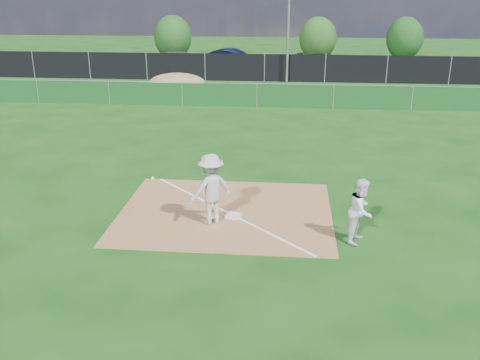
% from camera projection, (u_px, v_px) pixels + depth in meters
% --- Properties ---
extents(ground, '(90.00, 90.00, 0.00)m').
position_uv_depth(ground, '(250.00, 131.00, 23.68)').
color(ground, '#12420E').
rests_on(ground, ground).
extents(infield_dirt, '(6.00, 5.00, 0.02)m').
position_uv_depth(infield_dirt, '(226.00, 212.00, 15.26)').
color(infield_dirt, olive).
rests_on(infield_dirt, ground).
extents(foul_line, '(5.01, 5.01, 0.01)m').
position_uv_depth(foul_line, '(226.00, 212.00, 15.26)').
color(foul_line, white).
rests_on(foul_line, infield_dirt).
extents(green_fence, '(44.00, 0.05, 1.20)m').
position_uv_depth(green_fence, '(257.00, 96.00, 28.15)').
color(green_fence, '#103E17').
rests_on(green_fence, ground).
extents(dirt_mound, '(3.38, 2.60, 1.17)m').
position_uv_depth(dirt_mound, '(177.00, 83.00, 31.86)').
color(dirt_mound, olive).
rests_on(dirt_mound, ground).
extents(black_fence, '(46.00, 0.04, 1.80)m').
position_uv_depth(black_fence, '(264.00, 68.00, 35.52)').
color(black_fence, black).
rests_on(black_fence, ground).
extents(parking_lot, '(46.00, 9.00, 0.01)m').
position_uv_depth(parking_lot, '(268.00, 70.00, 40.50)').
color(parking_lot, black).
rests_on(parking_lot, ground).
extents(light_pole, '(0.16, 0.16, 8.00)m').
position_uv_depth(light_pole, '(289.00, 20.00, 34.04)').
color(light_pole, slate).
rests_on(light_pole, ground).
extents(first_base, '(0.46, 0.46, 0.08)m').
position_uv_depth(first_base, '(233.00, 216.00, 14.91)').
color(first_base, silver).
rests_on(first_base, infield_dirt).
extents(play_at_first, '(2.28, 1.33, 1.95)m').
position_uv_depth(play_at_first, '(211.00, 189.00, 14.25)').
color(play_at_first, '#BBBBBE').
rests_on(play_at_first, infield_dirt).
extents(runner, '(0.90, 0.99, 1.68)m').
position_uv_depth(runner, '(361.00, 211.00, 13.29)').
color(runner, white).
rests_on(runner, ground).
extents(car_left, '(4.70, 2.44, 1.53)m').
position_uv_depth(car_left, '(182.00, 60.00, 40.00)').
color(car_left, '#A0A2A8').
rests_on(car_left, parking_lot).
extents(car_mid, '(4.82, 2.71, 1.50)m').
position_uv_depth(car_mid, '(233.00, 59.00, 40.70)').
color(car_mid, black).
rests_on(car_mid, parking_lot).
extents(car_right, '(4.64, 3.08, 1.25)m').
position_uv_depth(car_right, '(324.00, 63.00, 39.63)').
color(car_right, black).
rests_on(car_right, parking_lot).
extents(tree_left, '(3.15, 3.15, 3.74)m').
position_uv_depth(tree_left, '(173.00, 37.00, 45.07)').
color(tree_left, '#382316').
rests_on(tree_left, ground).
extents(tree_mid, '(3.08, 3.08, 3.66)m').
position_uv_depth(tree_mid, '(318.00, 39.00, 44.32)').
color(tree_mid, '#382316').
rests_on(tree_mid, ground).
extents(tree_right, '(3.05, 3.05, 3.62)m').
position_uv_depth(tree_right, '(405.00, 38.00, 44.80)').
color(tree_right, '#382316').
rests_on(tree_right, ground).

